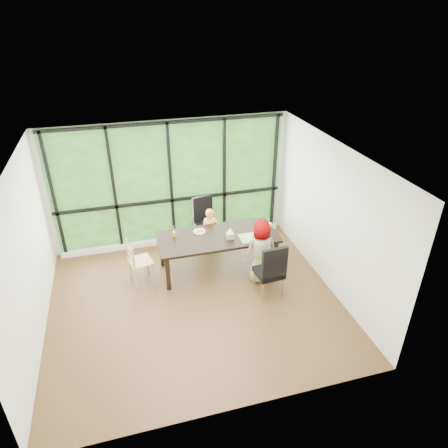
{
  "coord_description": "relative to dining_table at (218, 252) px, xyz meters",
  "views": [
    {
      "loc": [
        -1.0,
        -5.52,
        4.69
      ],
      "look_at": [
        0.76,
        0.8,
        1.05
      ],
      "focal_mm": 32.23,
      "sensor_mm": 36.0,
      "label": 1
    }
  ],
  "objects": [
    {
      "name": "plate_far",
      "position": [
        -0.3,
        0.25,
        0.38
      ],
      "size": [
        0.23,
        0.23,
        0.01
      ],
      "primitive_type": "cylinder",
      "color": "white",
      "rests_on": "dining_table"
    },
    {
      "name": "ground",
      "position": [
        -0.66,
        -0.9,
        -0.38
      ],
      "size": [
        5.0,
        5.0,
        0.0
      ],
      "primitive_type": "plane",
      "color": "black",
      "rests_on": "ground"
    },
    {
      "name": "dining_table",
      "position": [
        0.0,
        0.0,
        0.0
      ],
      "size": [
        2.33,
        1.09,
        0.75
      ],
      "primitive_type": "cube",
      "rotation": [
        0.0,
        0.0,
        -0.04
      ],
      "color": "black",
      "rests_on": "ground"
    },
    {
      "name": "tissue_box",
      "position": [
        0.21,
        -0.15,
        0.43
      ],
      "size": [
        0.13,
        0.13,
        0.11
      ],
      "primitive_type": "cube",
      "color": "tan",
      "rests_on": "dining_table"
    },
    {
      "name": "tissue",
      "position": [
        0.21,
        -0.15,
        0.54
      ],
      "size": [
        0.12,
        0.12,
        0.11
      ],
      "primitive_type": "cone",
      "color": "white",
      "rests_on": "tissue_box"
    },
    {
      "name": "orange_cup",
      "position": [
        -0.81,
        0.2,
        0.43
      ],
      "size": [
        0.07,
        0.07,
        0.1
      ],
      "primitive_type": "cylinder",
      "color": "orange",
      "rests_on": "dining_table"
    },
    {
      "name": "crepe_rolls_far",
      "position": [
        -0.3,
        0.25,
        0.41
      ],
      "size": [
        0.2,
        0.12,
        0.04
      ],
      "primitive_type": null,
      "color": "tan",
      "rests_on": "plate_far"
    },
    {
      "name": "green_cup",
      "position": [
        0.93,
        -0.26,
        0.43
      ],
      "size": [
        0.07,
        0.07,
        0.11
      ],
      "primitive_type": "cylinder",
      "color": "#5DBD34",
      "rests_on": "dining_table"
    },
    {
      "name": "straw_white",
      "position": [
        -0.81,
        0.2,
        0.52
      ],
      "size": [
        0.01,
        0.04,
        0.2
      ],
      "primitive_type": "cylinder",
      "rotation": [
        0.14,
        0.0,
        0.0
      ],
      "color": "white",
      "rests_on": "orange_cup"
    },
    {
      "name": "foliage_backdrop",
      "position": [
        -0.66,
        1.33,
        0.98
      ],
      "size": [
        4.8,
        0.02,
        2.65
      ],
      "primitive_type": "cube",
      "color": "#1D4D15",
      "rests_on": "back_wall"
    },
    {
      "name": "crepe_rolls_near",
      "position": [
        0.64,
        -0.22,
        0.41
      ],
      "size": [
        0.15,
        0.12,
        0.04
      ],
      "primitive_type": null,
      "color": "tan",
      "rests_on": "plate_near"
    },
    {
      "name": "chair_window_leather",
      "position": [
        0.01,
        0.96,
        0.17
      ],
      "size": [
        0.56,
        0.56,
        1.08
      ],
      "primitive_type": "cube",
      "rotation": [
        0.0,
        0.0,
        0.25
      ],
      "color": "black",
      "rests_on": "ground"
    },
    {
      "name": "plate_near",
      "position": [
        0.64,
        -0.22,
        0.38
      ],
      "size": [
        0.23,
        0.23,
        0.01
      ],
      "primitive_type": "cylinder",
      "color": "white",
      "rests_on": "dining_table"
    },
    {
      "name": "placemat",
      "position": [
        0.62,
        -0.23,
        0.38
      ],
      "size": [
        0.49,
        0.36,
        0.01
      ],
      "primitive_type": "cube",
      "color": "tan",
      "rests_on": "dining_table"
    },
    {
      "name": "window_sill",
      "position": [
        -0.66,
        1.25,
        -0.33
      ],
      "size": [
        4.8,
        0.12,
        0.1
      ],
      "primitive_type": "cube",
      "color": "silver",
      "rests_on": "ground"
    },
    {
      "name": "back_wall",
      "position": [
        -0.66,
        1.35,
        0.98
      ],
      "size": [
        5.0,
        0.0,
        5.0
      ],
      "primitive_type": "plane",
      "rotation": [
        1.57,
        0.0,
        0.0
      ],
      "color": "silver",
      "rests_on": "ground"
    },
    {
      "name": "window_mullions",
      "position": [
        -0.66,
        1.29,
        0.98
      ],
      "size": [
        4.8,
        0.06,
        2.65
      ],
      "primitive_type": null,
      "color": "black",
      "rests_on": "back_wall"
    },
    {
      "name": "child_older",
      "position": [
        0.68,
        -0.56,
        0.26
      ],
      "size": [
        0.64,
        0.44,
        1.26
      ],
      "primitive_type": "imported",
      "rotation": [
        0.0,
        0.0,
        3.2
      ],
      "color": "slate",
      "rests_on": "ground"
    },
    {
      "name": "child_toddler",
      "position": [
        -0.0,
        0.6,
        0.13
      ],
      "size": [
        0.42,
        0.33,
        1.01
      ],
      "primitive_type": "imported",
      "rotation": [
        0.0,
        0.0,
        -0.27
      ],
      "color": "orange",
      "rests_on": "ground"
    },
    {
      "name": "chair_end_beech",
      "position": [
        -1.49,
        -0.03,
        0.08
      ],
      "size": [
        0.48,
        0.5,
        0.9
      ],
      "primitive_type": "cube",
      "rotation": [
        0.0,
        0.0,
        1.79
      ],
      "color": "tan",
      "rests_on": "ground"
    },
    {
      "name": "white_mug",
      "position": [
        1.09,
        0.07,
        0.42
      ],
      "size": [
        0.08,
        0.08,
        0.08
      ],
      "primitive_type": "cylinder",
      "color": "white",
      "rests_on": "dining_table"
    },
    {
      "name": "straw_pink",
      "position": [
        0.93,
        -0.26,
        0.52
      ],
      "size": [
        0.01,
        0.04,
        0.2
      ],
      "primitive_type": "cylinder",
      "rotation": [
        0.14,
        0.0,
        0.0
      ],
      "color": "pink",
      "rests_on": "green_cup"
    },
    {
      "name": "chair_interior_leather",
      "position": [
        0.68,
        -1.01,
        0.17
      ],
      "size": [
        0.49,
        0.49,
        1.08
      ],
      "primitive_type": "cube",
      "rotation": [
        0.0,
        0.0,
        3.21
      ],
      "color": "black",
      "rests_on": "ground"
    }
  ]
}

